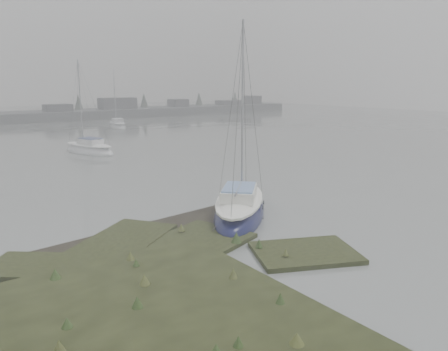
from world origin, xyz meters
TOP-DOWN VIEW (x-y plane):
  - ground at (0.00, 30.00)m, footprint 160.00×160.00m
  - far_shoreline at (26.84, 61.90)m, footprint 60.00×8.00m
  - sailboat_main at (1.49, 4.41)m, footprint 6.16×6.18m
  - sailboat_white at (2.38, 26.08)m, footprint 3.58×6.25m
  - sailboat_far_b at (12.71, 44.26)m, footprint 3.06×6.00m

SIDE VIEW (x-z plane):
  - ground at x=0.00m, z-range 0.00..0.00m
  - sailboat_far_b at x=12.71m, z-range -3.79..4.29m
  - sailboat_white at x=2.38m, z-range -3.93..4.45m
  - sailboat_main at x=1.49m, z-range -4.35..4.92m
  - far_shoreline at x=26.84m, z-range -1.22..2.93m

